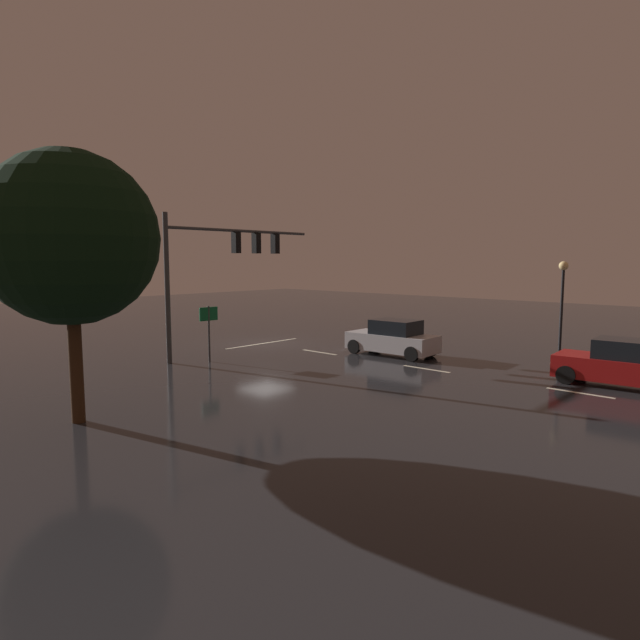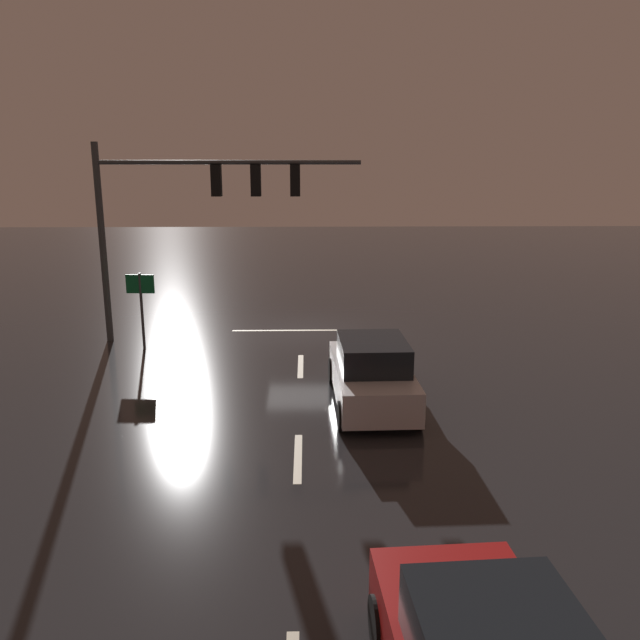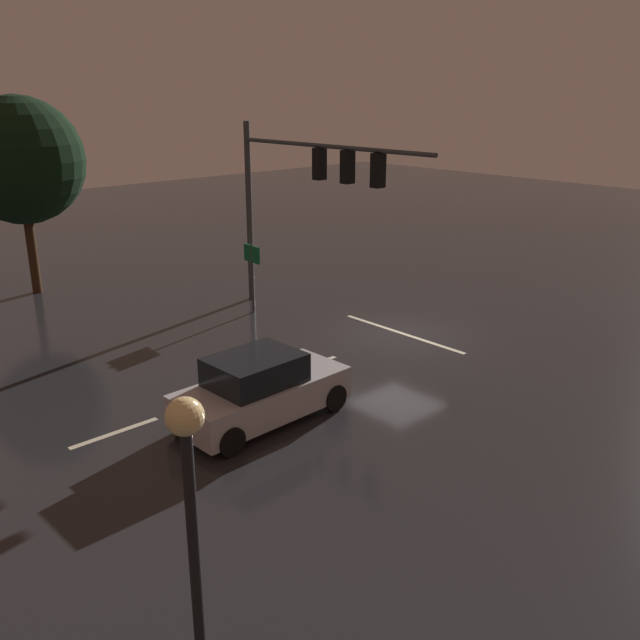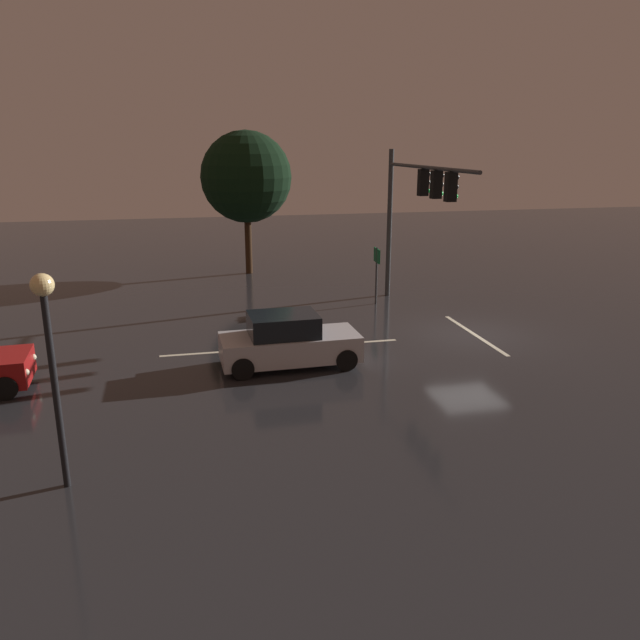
{
  "view_description": "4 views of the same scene",
  "coord_description": "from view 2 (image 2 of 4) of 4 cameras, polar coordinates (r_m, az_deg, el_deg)",
  "views": [
    {
      "loc": [
        19.1,
        21.51,
        4.49
      ],
      "look_at": [
        -0.2,
        3.85,
        1.56
      ],
      "focal_mm": 30.1,
      "sensor_mm": 36.0,
      "label": 1
    },
    {
      "loc": [
        -0.2,
        21.68,
        5.77
      ],
      "look_at": [
        -0.55,
        5.34,
        1.74
      ],
      "focal_mm": 35.07,
      "sensor_mm": 36.0,
      "label": 2
    },
    {
      "loc": [
        -13.77,
        16.19,
        7.59
      ],
      "look_at": [
        -0.61,
        4.07,
        1.57
      ],
      "focal_mm": 38.65,
      "sensor_mm": 36.0,
      "label": 3
    },
    {
      "loc": [
        -19.92,
        10.07,
        6.77
      ],
      "look_at": [
        -0.86,
        5.86,
        1.17
      ],
      "focal_mm": 34.67,
      "sensor_mm": 36.0,
      "label": 4
    }
  ],
  "objects": [
    {
      "name": "ground_plane",
      "position": [
        22.44,
        -1.69,
        -1.05
      ],
      "size": [
        80.0,
        80.0,
        0.0
      ],
      "primitive_type": "plane",
      "color": "#232326"
    },
    {
      "name": "traffic_signal_assembly",
      "position": [
        20.98,
        -11.21,
        10.69
      ],
      "size": [
        8.57,
        0.47,
        6.53
      ],
      "color": "#383A3D",
      "rests_on": "ground_plane"
    },
    {
      "name": "lane_dash_far",
      "position": [
        18.6,
        -1.78,
        -4.21
      ],
      "size": [
        0.16,
        2.2,
        0.01
      ],
      "primitive_type": "cube",
      "rotation": [
        0.0,
        0.0,
        1.57
      ],
      "color": "beige",
      "rests_on": "ground_plane"
    },
    {
      "name": "lane_dash_mid",
      "position": [
        13.03,
        -2.02,
        -12.43
      ],
      "size": [
        0.16,
        2.2,
        0.01
      ],
      "primitive_type": "cube",
      "rotation": [
        0.0,
        0.0,
        1.57
      ],
      "color": "beige",
      "rests_on": "ground_plane"
    },
    {
      "name": "stop_bar",
      "position": [
        22.59,
        -1.69,
        -0.94
      ],
      "size": [
        5.0,
        0.16,
        0.01
      ],
      "primitive_type": "cube",
      "color": "beige",
      "rests_on": "ground_plane"
    },
    {
      "name": "car_approaching",
      "position": [
        15.51,
        4.73,
        -4.9
      ],
      "size": [
        2.01,
        4.41,
        1.7
      ],
      "color": "#B7B7BC",
      "rests_on": "ground_plane"
    },
    {
      "name": "route_sign",
      "position": [
        20.73,
        -16.04,
        2.25
      ],
      "size": [
        0.9,
        0.11,
        2.49
      ],
      "color": "#383A3D",
      "rests_on": "ground_plane"
    }
  ]
}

